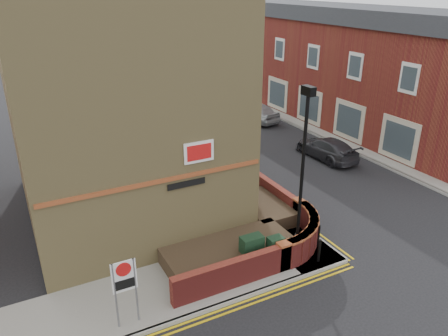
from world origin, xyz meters
TOP-DOWN VIEW (x-y plane):
  - ground at (0.00, 0.00)m, footprint 120.00×120.00m
  - pavement_corner at (-3.50, 1.50)m, footprint 13.00×3.00m
  - pavement_main at (2.00, 16.00)m, footprint 2.00×32.00m
  - pavement_far at (13.00, 13.00)m, footprint 4.00×40.00m
  - kerb_side at (-3.50, 0.00)m, footprint 13.00×0.15m
  - kerb_main_near at (3.00, 16.00)m, footprint 0.15×32.00m
  - kerb_main_far at (11.00, 13.00)m, footprint 0.15×40.00m
  - yellow_lines_side at (-3.50, -0.25)m, footprint 13.00×0.28m
  - yellow_lines_main at (3.25, 16.00)m, footprint 0.28×32.00m
  - corner_building at (-2.84, 8.00)m, footprint 8.95×10.40m
  - garden_wall at (0.00, 2.50)m, footprint 6.80×6.00m
  - lamppost at (1.60, 1.20)m, footprint 0.25×0.50m
  - utility_cabinet_large at (-0.30, 1.30)m, footprint 0.80×0.45m
  - utility_cabinet_small at (0.50, 1.00)m, footprint 0.55×0.40m
  - bollard_near at (2.00, 0.40)m, footprint 0.11×0.11m
  - bollard_far at (2.60, 1.20)m, footprint 0.11×0.11m
  - zone_sign at (-5.00, 0.50)m, footprint 0.72×0.07m
  - far_terrace at (14.50, 17.00)m, footprint 5.40×30.40m
  - far_terrace_cream at (14.50, 38.00)m, footprint 5.40×12.40m
  - tree_near at (2.00, 14.05)m, footprint 3.64×3.65m
  - tree_mid at (2.00, 22.05)m, footprint 4.03×4.03m
  - tree_far at (2.00, 30.05)m, footprint 3.81×3.81m
  - traffic_light_assembly at (2.40, 25.00)m, footprint 0.20×0.16m
  - silver_car_near at (4.28, 14.93)m, footprint 2.03×4.19m
  - red_car_main at (3.60, 16.00)m, footprint 4.08×5.54m
  - grey_car_far at (9.00, 8.43)m, footprint 1.85×4.25m
  - silver_car_far at (9.00, 16.59)m, footprint 2.55×4.46m

SIDE VIEW (x-z plane):
  - ground at x=0.00m, z-range 0.00..0.00m
  - garden_wall at x=0.00m, z-range -0.60..0.60m
  - yellow_lines_side at x=-3.50m, z-range 0.00..0.01m
  - yellow_lines_main at x=3.25m, z-range 0.00..0.01m
  - pavement_corner at x=-3.50m, z-range 0.00..0.12m
  - pavement_main at x=2.00m, z-range 0.00..0.12m
  - pavement_far at x=13.00m, z-range 0.00..0.12m
  - kerb_side at x=-3.50m, z-range 0.00..0.12m
  - kerb_main_near at x=3.00m, z-range 0.00..0.12m
  - kerb_main_far at x=11.00m, z-range 0.00..0.12m
  - bollard_near at x=2.00m, z-range 0.12..1.02m
  - bollard_far at x=2.60m, z-range 0.12..1.02m
  - grey_car_far at x=9.00m, z-range 0.00..1.22m
  - silver_car_near at x=4.28m, z-range 0.00..1.32m
  - utility_cabinet_small at x=0.50m, z-range 0.12..1.22m
  - red_car_main at x=3.60m, z-range 0.00..1.40m
  - silver_car_far at x=9.00m, z-range 0.00..1.43m
  - utility_cabinet_large at x=-0.30m, z-range 0.12..1.32m
  - zone_sign at x=-5.00m, z-range 0.54..2.74m
  - traffic_light_assembly at x=2.40m, z-range 0.68..4.88m
  - lamppost at x=1.60m, z-range 0.19..6.49m
  - far_terrace at x=14.50m, z-range 0.04..8.04m
  - far_terrace_cream at x=14.50m, z-range 0.05..8.05m
  - tree_near at x=2.00m, z-range 1.35..8.05m
  - tree_far at x=2.00m, z-range 1.41..8.42m
  - tree_mid at x=2.00m, z-range 1.49..8.91m
  - corner_building at x=-2.84m, z-range -0.57..13.03m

